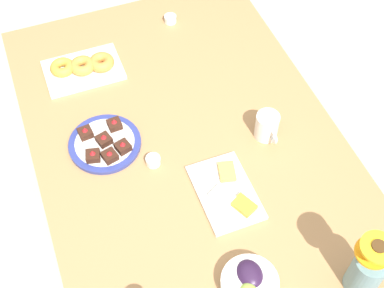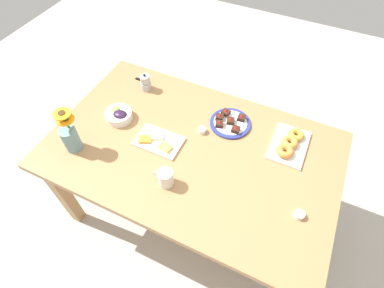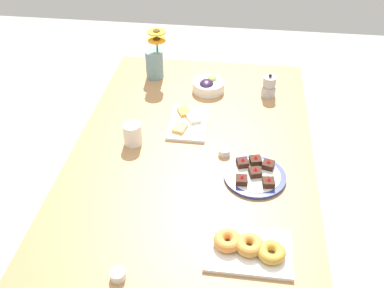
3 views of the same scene
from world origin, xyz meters
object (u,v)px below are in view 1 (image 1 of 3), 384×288
(jam_cup_berry, at_px, (154,161))
(dessert_plate, at_px, (105,143))
(jam_cup_honey, at_px, (170,19))
(coffee_mug, at_px, (267,126))
(cheese_platter, at_px, (227,192))
(dining_table, at_px, (192,166))
(grape_bowl, at_px, (249,283))
(flower_vase, at_px, (367,271))
(croissant_platter, at_px, (83,67))

(jam_cup_berry, distance_m, dessert_plate, 0.18)
(jam_cup_honey, xyz_separation_m, jam_cup_berry, (0.63, -0.28, 0.00))
(coffee_mug, xyz_separation_m, cheese_platter, (0.17, -0.21, -0.04))
(dining_table, relative_size, grape_bowl, 10.02)
(dining_table, bearing_deg, flower_vase, 24.59)
(cheese_platter, height_order, jam_cup_honey, cheese_platter)
(croissant_platter, relative_size, dessert_plate, 1.16)
(coffee_mug, xyz_separation_m, grape_bowl, (0.47, -0.27, -0.02))
(croissant_platter, distance_m, jam_cup_honey, 0.42)
(cheese_platter, bearing_deg, flower_vase, 29.70)
(jam_cup_berry, bearing_deg, cheese_platter, 43.32)
(dining_table, bearing_deg, grape_bowl, -2.20)
(cheese_platter, distance_m, dessert_plate, 0.44)
(cheese_platter, xyz_separation_m, flower_vase, (0.40, 0.23, 0.08))
(croissant_platter, bearing_deg, cheese_platter, 23.02)
(flower_vase, bearing_deg, grape_bowl, -109.10)
(coffee_mug, height_order, croissant_platter, coffee_mug)
(jam_cup_honey, relative_size, dessert_plate, 0.20)
(dining_table, distance_m, jam_cup_berry, 0.17)
(jam_cup_berry, bearing_deg, flower_vase, 34.56)
(dining_table, relative_size, jam_cup_berry, 33.33)
(dining_table, xyz_separation_m, cheese_platter, (0.19, 0.04, 0.10))
(dining_table, height_order, dessert_plate, dessert_plate)
(dining_table, xyz_separation_m, flower_vase, (0.59, 0.27, 0.18))
(dining_table, height_order, jam_cup_berry, jam_cup_berry)
(grape_bowl, xyz_separation_m, croissant_platter, (-0.97, -0.22, -0.01))
(flower_vase, bearing_deg, dining_table, -155.41)
(dining_table, xyz_separation_m, grape_bowl, (0.49, -0.02, 0.12))
(cheese_platter, bearing_deg, coffee_mug, 127.77)
(dining_table, bearing_deg, croissant_platter, -153.19)
(coffee_mug, relative_size, cheese_platter, 0.43)
(dessert_plate, bearing_deg, cheese_platter, 43.84)
(grape_bowl, relative_size, jam_cup_berry, 3.33)
(jam_cup_honey, bearing_deg, croissant_platter, -69.45)
(cheese_platter, distance_m, jam_cup_honey, 0.83)
(croissant_platter, relative_size, jam_cup_honey, 5.83)
(cheese_platter, relative_size, jam_cup_berry, 5.42)
(jam_cup_berry, xyz_separation_m, flower_vase, (0.59, 0.40, 0.08))
(flower_vase, bearing_deg, coffee_mug, -178.42)
(dining_table, xyz_separation_m, jam_cup_berry, (0.00, -0.13, 0.10))
(dining_table, relative_size, flower_vase, 6.12)
(grape_bowl, distance_m, jam_cup_berry, 0.50)
(cheese_platter, relative_size, dessert_plate, 1.08)
(croissant_platter, bearing_deg, grape_bowl, 13.01)
(jam_cup_berry, height_order, flower_vase, flower_vase)
(coffee_mug, bearing_deg, flower_vase, 1.58)
(coffee_mug, xyz_separation_m, jam_cup_berry, (-0.02, -0.39, -0.03))
(croissant_platter, relative_size, flower_vase, 1.07)
(coffee_mug, height_order, cheese_platter, coffee_mug)
(grape_bowl, distance_m, croissant_platter, 1.00)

